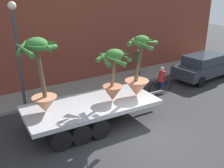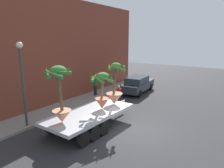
# 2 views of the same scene
# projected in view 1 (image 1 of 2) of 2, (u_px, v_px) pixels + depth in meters

# --- Properties ---
(ground_plane) EXTENTS (60.00, 60.00, 0.00)m
(ground_plane) POSITION_uv_depth(u_px,v_px,m) (148.00, 139.00, 9.92)
(ground_plane) COLOR #2D2D30
(sidewalk) EXTENTS (24.00, 2.20, 0.15)m
(sidewalk) POSITION_uv_depth(u_px,v_px,m) (81.00, 88.00, 14.74)
(sidewalk) COLOR gray
(sidewalk) RESTS_ON ground
(building_facade) EXTENTS (24.00, 1.20, 8.28)m
(building_facade) POSITION_uv_depth(u_px,v_px,m) (65.00, 13.00, 14.65)
(building_facade) COLOR brown
(building_facade) RESTS_ON ground
(flatbed_trailer) EXTENTS (6.62, 2.74, 0.98)m
(flatbed_trailer) POSITION_uv_depth(u_px,v_px,m) (87.00, 109.00, 10.66)
(flatbed_trailer) COLOR #B7BABF
(flatbed_trailer) RESTS_ON ground
(potted_palm_rear) EXTENTS (1.37, 1.39, 2.68)m
(potted_palm_rear) POSITION_uv_depth(u_px,v_px,m) (138.00, 74.00, 11.13)
(potted_palm_rear) COLOR #C17251
(potted_palm_rear) RESTS_ON flatbed_trailer
(potted_palm_middle) EXTENTS (1.53, 1.60, 2.23)m
(potted_palm_middle) POSITION_uv_depth(u_px,v_px,m) (114.00, 74.00, 10.58)
(potted_palm_middle) COLOR #B26647
(potted_palm_middle) RESTS_ON flatbed_trailer
(potted_palm_front) EXTENTS (1.56, 1.51, 2.92)m
(potted_palm_front) POSITION_uv_depth(u_px,v_px,m) (41.00, 76.00, 9.41)
(potted_palm_front) COLOR tan
(potted_palm_front) RESTS_ON flatbed_trailer
(cyclist) EXTENTS (1.84, 0.38, 1.54)m
(cyclist) POSITION_uv_depth(u_px,v_px,m) (161.00, 81.00, 14.05)
(cyclist) COLOR black
(cyclist) RESTS_ON ground
(parked_car) EXTENTS (4.71, 2.11, 1.58)m
(parked_car) POSITION_uv_depth(u_px,v_px,m) (205.00, 66.00, 16.26)
(parked_car) COLOR #2D333D
(parked_car) RESTS_ON ground
(pedestrian_near_gate) EXTENTS (0.36, 0.36, 1.71)m
(pedestrian_near_gate) POSITION_uv_depth(u_px,v_px,m) (138.00, 61.00, 16.49)
(pedestrian_near_gate) COLOR black
(pedestrian_near_gate) RESTS_ON sidewalk
(street_lamp) EXTENTS (0.36, 0.36, 4.83)m
(street_lamp) POSITION_uv_depth(u_px,v_px,m) (17.00, 42.00, 11.32)
(street_lamp) COLOR #383D42
(street_lamp) RESTS_ON sidewalk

